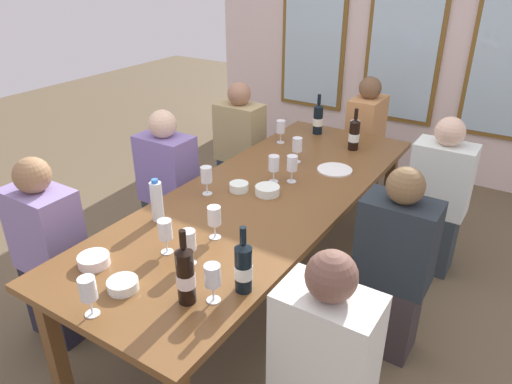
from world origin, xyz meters
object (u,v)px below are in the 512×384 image
(wine_glass_5, at_px, (206,175))
(wine_glass_2, at_px, (214,217))
(seated_person_3, at_px, (393,269))
(seated_person_4, at_px, (240,151))
(dining_table, at_px, (264,203))
(white_plate_0, at_px, (335,170))
(tasting_bowl_0, at_px, (123,285))
(wine_glass_10, at_px, (88,290))
(wine_bottle_1, at_px, (186,275))
(wine_glass_3, at_px, (189,242))
(tasting_bowl_1, at_px, (267,190))
(water_bottle, at_px, (157,201))
(seated_person_5, at_px, (437,200))
(wine_bottle_3, at_px, (354,134))
(tasting_bowl_3, at_px, (239,187))
(wine_glass_1, at_px, (281,127))
(wine_glass_7, at_px, (355,128))
(wine_glass_0, at_px, (165,231))
(wine_bottle_0, at_px, (318,119))
(wine_glass_9, at_px, (212,276))
(wine_bottle_2, at_px, (243,267))
(seated_person_0, at_px, (51,256))
(tasting_bowl_2, at_px, (94,260))
(seated_person_1, at_px, (323,377))
(wine_glass_8, at_px, (297,146))
(wine_glass_6, at_px, (274,165))
(seated_person_6, at_px, (364,143))
(wine_glass_4, at_px, (292,165))

(wine_glass_5, bearing_deg, wine_glass_2, -47.65)
(seated_person_3, bearing_deg, seated_person_4, 149.60)
(dining_table, xyz_separation_m, white_plate_0, (0.21, 0.55, 0.07))
(tasting_bowl_0, xyz_separation_m, wine_glass_10, (0.01, -0.18, 0.10))
(wine_bottle_1, bearing_deg, wine_glass_3, 127.40)
(tasting_bowl_1, height_order, wine_glass_10, wine_glass_10)
(water_bottle, distance_m, seated_person_3, 1.30)
(wine_bottle_1, xyz_separation_m, seated_person_5, (0.57, 1.91, -0.35))
(wine_bottle_3, relative_size, tasting_bowl_3, 2.64)
(wine_glass_1, bearing_deg, wine_glass_7, 31.78)
(tasting_bowl_3, bearing_deg, water_bottle, -107.49)
(seated_person_4, bearing_deg, water_bottle, -71.58)
(dining_table, height_order, wine_glass_0, wine_glass_0)
(wine_bottle_0, height_order, wine_glass_9, wine_bottle_0)
(wine_glass_1, distance_m, wine_glass_9, 1.87)
(dining_table, height_order, wine_glass_3, wine_glass_3)
(wine_bottle_2, relative_size, seated_person_0, 0.28)
(wine_glass_5, xyz_separation_m, wine_glass_7, (0.40, 1.27, 0.00))
(seated_person_5, bearing_deg, wine_glass_10, -110.97)
(water_bottle, height_order, wine_glass_9, water_bottle)
(wine_glass_7, relative_size, seated_person_5, 0.16)
(tasting_bowl_1, bearing_deg, water_bottle, -120.11)
(wine_glass_0, distance_m, seated_person_4, 1.90)
(wine_glass_2, relative_size, seated_person_4, 0.16)
(white_plate_0, relative_size, wine_glass_9, 1.33)
(tasting_bowl_0, height_order, wine_glass_5, wine_glass_5)
(tasting_bowl_2, bearing_deg, seated_person_1, 8.12)
(wine_bottle_2, bearing_deg, wine_glass_8, 109.20)
(wine_glass_6, bearing_deg, tasting_bowl_0, -89.67)
(white_plate_0, relative_size, tasting_bowl_3, 2.00)
(wine_glass_1, bearing_deg, seated_person_0, -105.26)
(wine_glass_7, xyz_separation_m, seated_person_0, (-0.94, -2.01, -0.34))
(tasting_bowl_3, height_order, wine_glass_10, wine_glass_10)
(wine_glass_6, height_order, seated_person_6, seated_person_6)
(wine_glass_8, height_order, seated_person_5, seated_person_5)
(wine_glass_5, xyz_separation_m, seated_person_6, (0.29, 1.87, -0.34))
(dining_table, distance_m, wine_glass_1, 0.90)
(tasting_bowl_3, xyz_separation_m, wine_glass_1, (-0.20, 0.84, 0.10))
(wine_bottle_3, relative_size, wine_glass_7, 1.76)
(tasting_bowl_0, height_order, water_bottle, water_bottle)
(water_bottle, relative_size, wine_glass_10, 1.38)
(tasting_bowl_2, height_order, wine_glass_5, wine_glass_5)
(wine_bottle_0, height_order, seated_person_1, seated_person_1)
(white_plate_0, xyz_separation_m, wine_glass_5, (-0.50, -0.73, 0.12))
(dining_table, relative_size, wine_glass_3, 15.43)
(seated_person_4, xyz_separation_m, seated_person_6, (0.82, 0.75, 0.00))
(wine_glass_2, distance_m, wine_glass_4, 0.79)
(white_plate_0, xyz_separation_m, tasting_bowl_2, (-0.49, -1.58, 0.02))
(wine_bottle_1, bearing_deg, wine_glass_7, 93.57)
(wine_bottle_3, xyz_separation_m, tasting_bowl_0, (-0.20, -2.06, -0.09))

